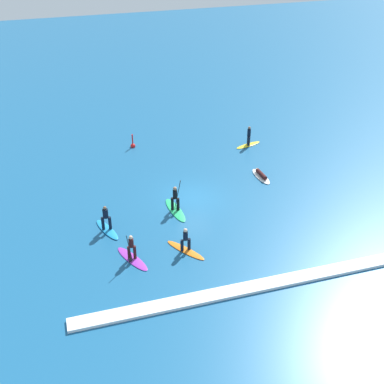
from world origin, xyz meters
TOP-DOWN VIEW (x-y plane):
  - ground_plane at (0.00, 0.00)m, footprint 120.00×120.00m
  - surfer_on_yellow_board at (6.92, 6.61)m, footprint 2.50×1.26m
  - surfer_on_blue_board at (-6.31, -2.16)m, footprint 1.52×2.69m
  - surfer_on_orange_board at (-2.04, -5.58)m, footprint 2.07×2.67m
  - surfer_on_green_board at (-1.53, -1.20)m, footprint 1.14×3.13m
  - surfer_on_purple_board at (-5.28, -5.48)m, footprint 1.83×2.86m
  - surfer_on_white_board at (5.85, 1.37)m, footprint 0.93×2.49m
  - marker_buoy at (-2.55, 9.08)m, footprint 0.41×0.41m
  - wave_crest at (0.00, -9.78)m, footprint 18.79×0.90m

SIDE VIEW (x-z plane):
  - ground_plane at x=0.00m, z-range 0.00..0.00m
  - wave_crest at x=0.00m, z-range 0.00..0.18m
  - surfer_on_white_board at x=5.85m, z-range -0.07..0.36m
  - marker_buoy at x=-2.55m, z-range -0.45..0.81m
  - surfer_on_purple_board at x=-5.28m, z-range -0.58..1.47m
  - surfer_on_orange_board at x=-2.04m, z-range -0.37..1.28m
  - surfer_on_green_board at x=-1.53m, z-range -0.65..1.56m
  - surfer_on_blue_board at x=-6.31m, z-range -0.43..1.41m
  - surfer_on_yellow_board at x=6.92m, z-range -0.37..1.37m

